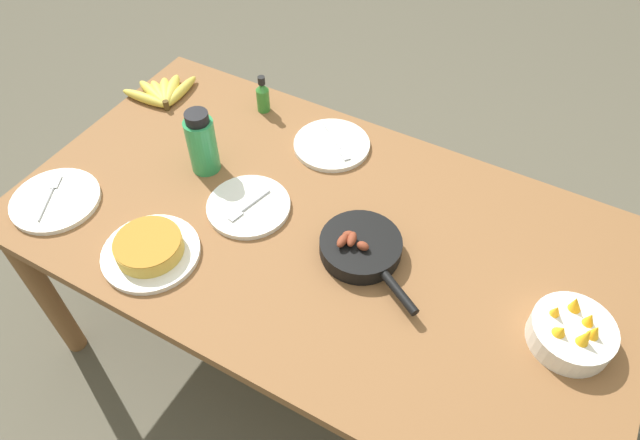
# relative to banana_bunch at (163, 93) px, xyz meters

# --- Properties ---
(ground_plane) EXTENTS (14.00, 14.00, 0.00)m
(ground_plane) POSITION_rel_banana_bunch_xyz_m (0.77, -0.26, -0.75)
(ground_plane) COLOR #565142
(dining_table) EXTENTS (1.78, 0.97, 0.73)m
(dining_table) POSITION_rel_banana_bunch_xyz_m (0.77, -0.26, -0.10)
(dining_table) COLOR brown
(dining_table) RESTS_ON ground_plane
(banana_bunch) EXTENTS (0.21, 0.21, 0.04)m
(banana_bunch) POSITION_rel_banana_bunch_xyz_m (0.00, 0.00, 0.00)
(banana_bunch) COLOR gold
(banana_bunch) RESTS_ON dining_table
(skillet) EXTENTS (0.33, 0.25, 0.08)m
(skillet) POSITION_rel_banana_bunch_xyz_m (0.92, -0.29, 0.01)
(skillet) COLOR black
(skillet) RESTS_ON dining_table
(frittata_plate_center) EXTENTS (0.27, 0.27, 0.06)m
(frittata_plate_center) POSITION_rel_banana_bunch_xyz_m (0.42, -0.57, 0.01)
(frittata_plate_center) COLOR silver
(frittata_plate_center) RESTS_ON dining_table
(empty_plate_near_front) EXTENTS (0.26, 0.26, 0.02)m
(empty_plate_near_front) POSITION_rel_banana_bunch_xyz_m (0.05, -0.55, -0.01)
(empty_plate_near_front) COLOR silver
(empty_plate_near_front) RESTS_ON dining_table
(empty_plate_far_left) EXTENTS (0.24, 0.24, 0.02)m
(empty_plate_far_left) POSITION_rel_banana_bunch_xyz_m (0.56, -0.29, -0.01)
(empty_plate_far_left) COLOR silver
(empty_plate_far_left) RESTS_ON dining_table
(empty_plate_far_right) EXTENTS (0.25, 0.25, 0.02)m
(empty_plate_far_right) POSITION_rel_banana_bunch_xyz_m (0.64, 0.06, -0.01)
(empty_plate_far_right) COLOR silver
(empty_plate_far_right) RESTS_ON dining_table
(fruit_bowl_mango) EXTENTS (0.20, 0.20, 0.12)m
(fruit_bowl_mango) POSITION_rel_banana_bunch_xyz_m (1.47, -0.28, 0.02)
(fruit_bowl_mango) COLOR silver
(fruit_bowl_mango) RESTS_ON dining_table
(water_bottle) EXTENTS (0.09, 0.09, 0.21)m
(water_bottle) POSITION_rel_banana_bunch_xyz_m (0.35, -0.21, 0.08)
(water_bottle) COLOR #2D9351
(water_bottle) RESTS_ON dining_table
(hot_sauce_bottle) EXTENTS (0.04, 0.04, 0.13)m
(hot_sauce_bottle) POSITION_rel_banana_bunch_xyz_m (0.35, 0.12, 0.04)
(hot_sauce_bottle) COLOR #337F2D
(hot_sauce_bottle) RESTS_ON dining_table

